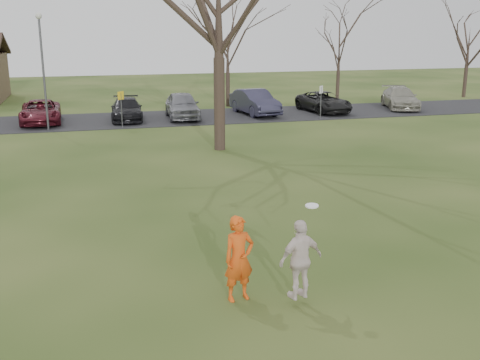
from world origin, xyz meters
name	(u,v)px	position (x,y,z in m)	size (l,w,h in m)	color
ground	(289,294)	(0.00, 0.00, 0.00)	(120.00, 120.00, 0.00)	#1E380F
parking_strip	(152,119)	(0.00, 25.00, 0.02)	(62.00, 6.50, 0.04)	black
player_defender	(239,259)	(-1.08, 0.08, 0.91)	(0.66, 0.44, 1.82)	#DA4B11
car_2	(41,112)	(-6.51, 24.90, 0.72)	(2.24, 4.86, 1.35)	#53131E
car_3	(127,109)	(-1.53, 24.79, 0.69)	(1.83, 4.50, 1.31)	black
car_4	(182,105)	(1.87, 24.61, 0.84)	(1.89, 4.71, 1.60)	slate
car_5	(255,102)	(6.68, 25.01, 0.84)	(1.69, 4.85, 1.60)	#2C2A3F
car_6	(324,102)	(11.42, 24.84, 0.70)	(2.20, 4.78, 1.33)	black
car_7	(400,98)	(17.27, 25.10, 0.75)	(2.00, 4.92, 1.43)	gray
catching_play	(301,259)	(0.05, -0.50, 1.01)	(1.05, 0.62, 1.92)	silver
lamp_post	(42,57)	(-6.00, 22.50, 3.97)	(0.34, 0.34, 6.27)	#47474C
sign_yellow	(121,103)	(-2.00, 22.00, 1.45)	(0.35, 0.35, 2.08)	#47474C
sign_white	(321,96)	(10.00, 22.00, 1.45)	(0.35, 0.35, 2.08)	#47474C
small_tree_row	(204,51)	(4.38, 30.06, 3.89)	(55.00, 5.90, 8.50)	#352821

